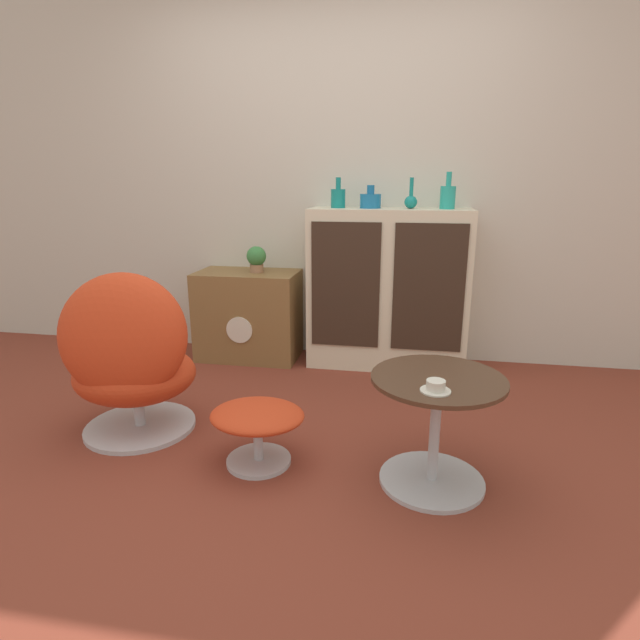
{
  "coord_description": "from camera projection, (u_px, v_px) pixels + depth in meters",
  "views": [
    {
      "loc": [
        0.51,
        -1.98,
        1.26
      ],
      "look_at": [
        0.06,
        0.53,
        0.55
      ],
      "focal_mm": 28.0,
      "sensor_mm": 36.0,
      "label": 1
    }
  ],
  "objects": [
    {
      "name": "ground_plane",
      "position": [
        288.0,
        464.0,
        2.3
      ],
      "size": [
        12.0,
        12.0,
        0.0
      ],
      "primitive_type": "plane",
      "color": "brown"
    },
    {
      "name": "ottoman",
      "position": [
        257.0,
        421.0,
        2.26
      ],
      "size": [
        0.43,
        0.37,
        0.28
      ],
      "color": "#B7B7BC",
      "rests_on": "ground_plane"
    },
    {
      "name": "vase_leftmost",
      "position": [
        338.0,
        198.0,
        3.32
      ],
      "size": [
        0.1,
        0.1,
        0.2
      ],
      "color": "#147A75",
      "rests_on": "sideboard"
    },
    {
      "name": "teacup",
      "position": [
        436.0,
        387.0,
        1.89
      ],
      "size": [
        0.12,
        0.12,
        0.05
      ],
      "color": "silver",
      "rests_on": "coffee_table"
    },
    {
      "name": "wall_back",
      "position": [
        340.0,
        175.0,
        3.49
      ],
      "size": [
        6.4,
        0.06,
        2.6
      ],
      "color": "beige",
      "rests_on": "ground_plane"
    },
    {
      "name": "vase_inner_right",
      "position": [
        411.0,
        200.0,
        3.24
      ],
      "size": [
        0.08,
        0.08,
        0.2
      ],
      "color": "#147A75",
      "rests_on": "sideboard"
    },
    {
      "name": "tv_console",
      "position": [
        249.0,
        315.0,
        3.64
      ],
      "size": [
        0.72,
        0.43,
        0.64
      ],
      "color": "brown",
      "rests_on": "ground_plane"
    },
    {
      "name": "vase_rightmost",
      "position": [
        448.0,
        196.0,
        3.2
      ],
      "size": [
        0.1,
        0.1,
        0.23
      ],
      "color": "teal",
      "rests_on": "sideboard"
    },
    {
      "name": "coffee_table",
      "position": [
        435.0,
        424.0,
        2.09
      ],
      "size": [
        0.55,
        0.55,
        0.49
      ],
      "color": "#B7B7BC",
      "rests_on": "ground_plane"
    },
    {
      "name": "sideboard",
      "position": [
        388.0,
        289.0,
        3.42
      ],
      "size": [
        1.07,
        0.39,
        1.09
      ],
      "color": "beige",
      "rests_on": "ground_plane"
    },
    {
      "name": "vase_inner_left",
      "position": [
        370.0,
        200.0,
        3.29
      ],
      "size": [
        0.14,
        0.14,
        0.15
      ],
      "color": "#196699",
      "rests_on": "sideboard"
    },
    {
      "name": "egg_chair",
      "position": [
        130.0,
        358.0,
        2.48
      ],
      "size": [
        0.72,
        0.69,
        0.87
      ],
      "color": "#B7B7BC",
      "rests_on": "ground_plane"
    },
    {
      "name": "potted_plant",
      "position": [
        256.0,
        258.0,
        3.51
      ],
      "size": [
        0.14,
        0.14,
        0.18
      ],
      "color": "#996B4C",
      "rests_on": "tv_console"
    }
  ]
}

